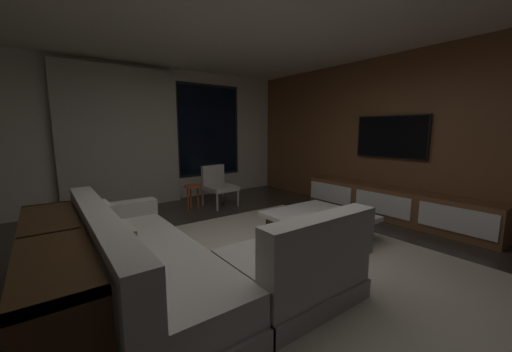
# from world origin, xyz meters

# --- Properties ---
(floor) EXTENTS (9.20, 9.20, 0.00)m
(floor) POSITION_xyz_m (0.00, 0.00, 0.00)
(floor) COLOR #332B26
(back_wall_with_window) EXTENTS (6.60, 0.30, 2.70)m
(back_wall_with_window) POSITION_xyz_m (-0.06, 3.62, 1.34)
(back_wall_with_window) COLOR beige
(back_wall_with_window) RESTS_ON floor
(media_wall) EXTENTS (0.12, 7.80, 2.70)m
(media_wall) POSITION_xyz_m (3.06, 0.00, 1.35)
(media_wall) COLOR brown
(media_wall) RESTS_ON floor
(area_rug) EXTENTS (3.20, 3.80, 0.01)m
(area_rug) POSITION_xyz_m (0.35, -0.10, 0.01)
(area_rug) COLOR beige
(area_rug) RESTS_ON floor
(sectional_couch) EXTENTS (1.98, 2.50, 0.82)m
(sectional_couch) POSITION_xyz_m (-0.87, -0.04, 0.29)
(sectional_couch) COLOR gray
(sectional_couch) RESTS_ON floor
(coffee_table) EXTENTS (1.16, 1.16, 0.36)m
(coffee_table) POSITION_xyz_m (1.10, 0.15, 0.19)
(coffee_table) COLOR #382210
(coffee_table) RESTS_ON floor
(book_stack_on_coffee_table) EXTENTS (0.22, 0.21, 0.05)m
(book_stack_on_coffee_table) POSITION_xyz_m (1.14, 0.02, 0.39)
(book_stack_on_coffee_table) COLOR #C16A84
(book_stack_on_coffee_table) RESTS_ON coffee_table
(accent_chair_near_window) EXTENTS (0.59, 0.60, 0.78)m
(accent_chair_near_window) POSITION_xyz_m (0.92, 2.56, 0.43)
(accent_chair_near_window) COLOR #B2ADA0
(accent_chair_near_window) RESTS_ON floor
(side_stool) EXTENTS (0.32, 0.32, 0.46)m
(side_stool) POSITION_xyz_m (0.40, 2.56, 0.37)
(side_stool) COLOR #BF4C1E
(side_stool) RESTS_ON floor
(media_console) EXTENTS (0.46, 3.10, 0.52)m
(media_console) POSITION_xyz_m (2.77, 0.05, 0.25)
(media_console) COLOR brown
(media_console) RESTS_ON floor
(mounted_tv) EXTENTS (0.05, 1.22, 0.71)m
(mounted_tv) POSITION_xyz_m (2.95, 0.25, 1.35)
(mounted_tv) COLOR black
(console_table_behind_couch) EXTENTS (0.40, 2.10, 0.74)m
(console_table_behind_couch) POSITION_xyz_m (-1.79, 0.09, 0.41)
(console_table_behind_couch) COLOR #382210
(console_table_behind_couch) RESTS_ON floor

